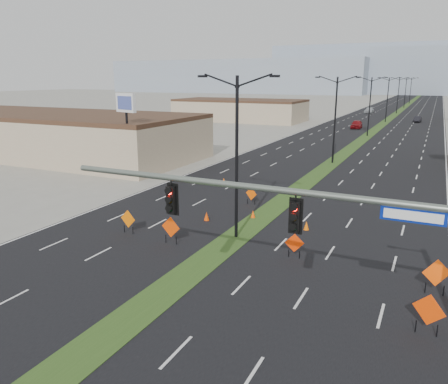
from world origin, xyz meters
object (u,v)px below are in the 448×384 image
at_px(streetlight_0, 237,153).
at_px(streetlight_5, 405,92).
at_px(streetlight_3, 387,98).
at_px(streetlight_2, 370,105).
at_px(construction_sign_5, 436,274).
at_px(streetlight_6, 411,90).
at_px(construction_sign_4, 429,311).
at_px(streetlight_1, 335,117).
at_px(construction_sign_1, 171,228).
at_px(construction_sign_0, 128,220).
at_px(cone_0, 207,216).
at_px(cone_1, 253,214).
at_px(construction_sign_3, 294,244).
at_px(car_mid, 418,119).
at_px(pole_sign_west, 126,110).
at_px(car_far, 369,110).
at_px(cone_2, 306,226).
at_px(cone_3, 224,181).
at_px(streetlight_4, 398,94).
at_px(signal_mast, 349,237).
at_px(construction_sign_2, 251,194).
at_px(car_left, 357,124).

height_order(streetlight_0, streetlight_5, same).
height_order(streetlight_0, streetlight_3, same).
xyz_separation_m(streetlight_2, construction_sign_5, (11.50, -58.91, -4.37)).
bearing_deg(streetlight_6, construction_sign_4, -86.31).
xyz_separation_m(streetlight_1, construction_sign_1, (-3.12, -30.77, -4.40)).
height_order(streetlight_3, streetlight_6, same).
xyz_separation_m(streetlight_0, construction_sign_0, (-6.65, -2.38, -4.49)).
bearing_deg(cone_0, construction_sign_4, -31.35).
bearing_deg(construction_sign_5, cone_1, 126.25).
bearing_deg(construction_sign_3, cone_0, 137.14).
distance_m(streetlight_1, car_mid, 59.45).
distance_m(cone_0, pole_sign_west, 17.42).
relative_size(car_far, construction_sign_3, 3.79).
distance_m(streetlight_1, pole_sign_west, 24.01).
height_order(car_far, cone_1, car_far).
height_order(car_far, cone_2, car_far).
xyz_separation_m(car_far, cone_0, (4.02, -107.94, -0.46)).
relative_size(construction_sign_0, cone_3, 2.86).
distance_m(streetlight_0, streetlight_5, 140.00).
bearing_deg(streetlight_5, pole_sign_west, -97.44).
bearing_deg(cone_3, streetlight_4, 85.88).
height_order(signal_mast, construction_sign_2, signal_mast).
distance_m(construction_sign_2, cone_2, 7.00).
bearing_deg(streetlight_6, construction_sign_0, -92.23).
relative_size(construction_sign_1, construction_sign_4, 0.98).
bearing_deg(streetlight_5, construction_sign_3, -88.26).
bearing_deg(cone_0, pole_sign_west, 147.02).
xyz_separation_m(streetlight_5, cone_0, (-3.29, -137.84, -5.09)).
height_order(streetlight_6, car_mid, streetlight_6).
height_order(signal_mast, streetlight_5, streetlight_5).
height_order(car_left, construction_sign_5, construction_sign_5).
xyz_separation_m(construction_sign_1, construction_sign_2, (1.12, 10.14, -0.19)).
bearing_deg(pole_sign_west, streetlight_1, 61.10).
distance_m(streetlight_2, car_far, 54.79).
bearing_deg(construction_sign_3, streetlight_2, 77.62).
height_order(signal_mast, cone_2, signal_mast).
height_order(streetlight_6, car_far, streetlight_6).
distance_m(car_far, construction_sign_1, 112.95).
relative_size(construction_sign_3, construction_sign_4, 0.81).
bearing_deg(streetlight_2, streetlight_6, 90.00).
height_order(streetlight_0, pole_sign_west, streetlight_0).
height_order(car_mid, cone_3, car_mid).
xyz_separation_m(streetlight_0, streetlight_1, (0.00, 28.00, 0.00)).
distance_m(streetlight_6, construction_sign_5, 171.35).
relative_size(construction_sign_0, cone_1, 2.71).
distance_m(streetlight_0, car_mid, 87.27).
bearing_deg(car_left, cone_0, -91.95).
distance_m(construction_sign_0, construction_sign_4, 18.43).
relative_size(streetlight_5, streetlight_6, 1.00).
xyz_separation_m(construction_sign_0, construction_sign_5, (18.15, -0.53, 0.12)).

